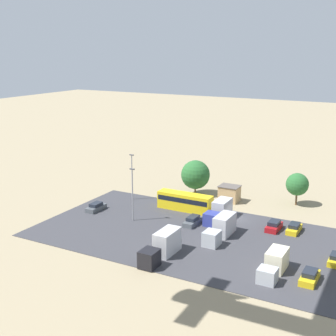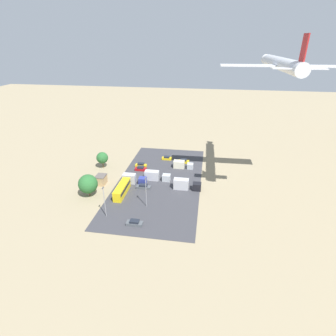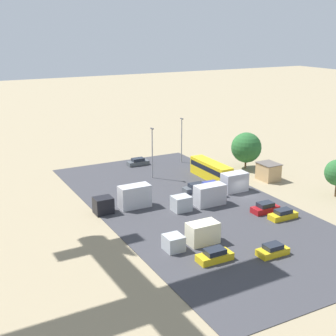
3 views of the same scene
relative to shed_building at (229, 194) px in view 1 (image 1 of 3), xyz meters
name	(u,v)px [view 1 (image 1 of 3)]	position (x,y,z in m)	size (l,w,h in m)	color
ground_plane	(238,220)	(-5.21, 8.90, -1.61)	(400.00, 400.00, 0.00)	gray
parking_lot_surface	(215,240)	(-5.21, 19.43, -1.57)	(59.55, 28.56, 0.08)	#38383D
shed_building	(229,194)	(0.00, 0.00, 0.00)	(4.02, 3.32, 3.21)	tan
bus	(185,201)	(5.31, 9.14, 0.22)	(10.62, 2.58, 3.26)	gold
parked_car_0	(310,277)	(-21.52, 26.12, -0.89)	(1.97, 4.45, 1.54)	gold
parked_car_1	(193,221)	(0.80, 15.04, -0.93)	(1.78, 4.78, 1.46)	#4C5156
parked_car_2	(336,259)	(-23.68, 18.95, -0.94)	(1.90, 4.00, 1.43)	gold
parked_car_3	(96,207)	(19.95, 17.29, -0.93)	(1.86, 4.37, 1.45)	#4C5156
parked_car_4	(274,226)	(-12.26, 10.75, -0.88)	(1.96, 4.29, 1.56)	maroon
parked_car_5	(294,228)	(-15.47, 10.06, -0.93)	(1.77, 4.40, 1.45)	gold
parked_truck_0	(219,211)	(-2.26, 10.61, -0.05)	(2.37, 8.12, 3.25)	navy
parked_truck_1	(221,228)	(-5.65, 18.00, -0.03)	(2.33, 9.00, 3.30)	#ADB2B7
parked_truck_2	(162,246)	(-0.94, 28.89, 0.08)	(2.35, 9.04, 3.54)	black
parked_truck_3	(274,264)	(-16.74, 26.05, -0.24)	(2.40, 7.54, 2.83)	#ADB2B7
tree_near_shed	(195,175)	(7.90, -0.80, 2.68)	(5.99, 5.99, 7.30)	brown
tree_apron_mid	(297,184)	(-12.28, -4.18, 2.56)	(4.39, 4.39, 6.38)	brown
light_pole_lot_centre	(133,192)	(10.93, 18.44, 3.66)	(0.90, 0.28, 9.51)	gray
light_pole_lot_edge	(132,175)	(17.54, 8.44, 3.55)	(0.90, 0.28, 9.30)	gray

